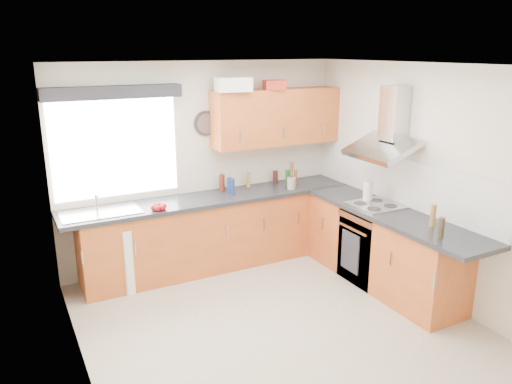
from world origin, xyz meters
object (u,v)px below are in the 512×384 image
upper_cabinets (276,117)px  washing_machine (134,253)px  oven (373,245)px  extractor_hood (388,130)px

upper_cabinets → washing_machine: bearing=-176.4°
upper_cabinets → oven: bearing=-67.5°
extractor_hood → upper_cabinets: bearing=116.1°
extractor_hood → upper_cabinets: size_ratio=0.46×
oven → washing_machine: size_ratio=1.14×
oven → upper_cabinets: (-0.55, 1.32, 1.38)m
oven → upper_cabinets: bearing=112.5°
upper_cabinets → washing_machine: (-1.95, -0.12, -1.43)m
extractor_hood → upper_cabinets: upper_cabinets is taller
extractor_hood → washing_machine: (-2.60, 1.20, -1.40)m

